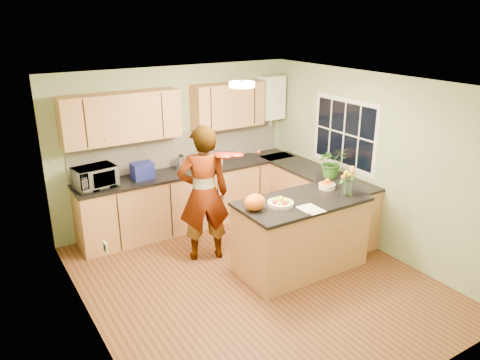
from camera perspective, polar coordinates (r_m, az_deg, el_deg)
floor at (r=6.17m, az=1.73°, el=-12.07°), size 4.50×4.50×0.00m
ceiling at (r=5.29m, az=2.01°, el=11.59°), size 4.00×4.50×0.02m
wall_back at (r=7.49m, az=-7.74°, el=4.08°), size 4.00×0.02×2.50m
wall_front at (r=4.12m, az=19.79°, el=-10.62°), size 4.00×0.02×2.50m
wall_left at (r=4.88m, az=-18.21°, el=-5.53°), size 0.02×4.50×2.50m
wall_right at (r=6.87m, az=15.90°, el=2.04°), size 0.02×4.50×2.50m
back_counter at (r=7.52m, az=-5.83°, el=-2.05°), size 3.64×0.62×0.94m
right_counter at (r=7.49m, az=9.04°, el=-2.29°), size 0.62×2.24×0.94m
splashback at (r=7.53m, az=-6.98°, el=3.80°), size 3.60×0.02×0.52m
upper_cabinets at (r=7.13m, az=-8.69°, el=8.20°), size 3.20×0.34×0.70m
boiler at (r=8.04m, az=3.78°, el=10.02°), size 0.40×0.30×0.86m
window_right at (r=7.18m, az=12.59°, el=5.57°), size 0.01×1.30×1.05m
light_switch at (r=4.33m, az=-16.07°, el=-7.86°), size 0.02×0.09×0.09m
ceiling_lamp at (r=5.55m, az=0.24°, el=11.57°), size 0.30×0.30×0.07m
peninsula_island at (r=6.27m, az=7.40°, el=-6.56°), size 1.71×0.88×0.98m
fruit_dish at (r=5.85m, az=4.96°, el=-2.69°), size 0.33×0.33×0.11m
orange_bowl at (r=6.49m, az=10.56°, el=-0.55°), size 0.23×0.23×0.13m
flower_vase at (r=6.23m, az=13.06°, el=0.63°), size 0.23×0.23×0.43m
orange_bag at (r=5.67m, az=1.83°, el=-2.73°), size 0.28×0.24×0.21m
papers at (r=5.79m, az=8.71°, el=-3.51°), size 0.22×0.30×0.01m
violinist at (r=6.31m, az=-4.46°, el=-1.72°), size 0.80×0.65×1.90m
violin at (r=6.03m, az=-1.95°, el=3.03°), size 0.65×0.56×0.16m
microwave at (r=6.80m, az=-17.25°, el=0.32°), size 0.60×0.45×0.31m
blue_box at (r=7.00m, az=-11.81°, el=1.10°), size 0.31×0.24×0.25m
kettle at (r=7.30m, az=-7.17°, el=2.14°), size 0.16×0.16×0.30m
jar_cream at (r=7.53m, az=-3.63°, el=2.52°), size 0.13×0.13×0.17m
jar_white at (r=7.50m, az=-2.55°, el=2.49°), size 0.14×0.14×0.18m
potted_plant at (r=7.02m, az=11.14°, el=2.15°), size 0.50×0.46×0.46m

